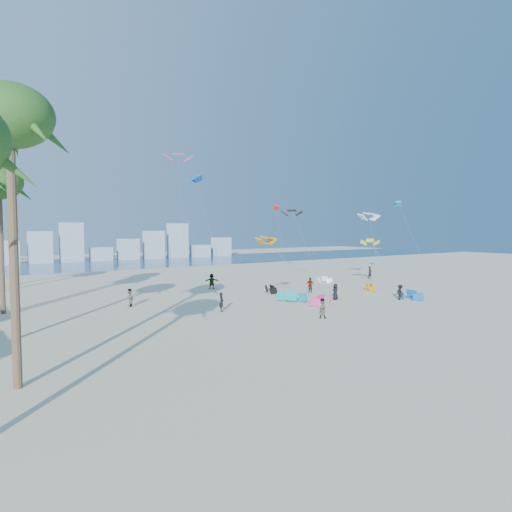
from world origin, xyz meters
TOP-DOWN VIEW (x-y plane):
  - ground at (0.00, 0.00)m, footprint 220.00×220.00m
  - ocean at (0.00, 72.00)m, footprint 220.00×220.00m
  - kitesurfer_near at (-2.69, 13.15)m, footprint 0.64×0.72m
  - kitesurfer_mid at (2.34, 5.91)m, footprint 0.99×0.99m
  - kitesurfers_far at (7.84, 19.09)m, footprint 36.99×19.55m
  - grounded_kites at (11.19, 13.80)m, footprint 16.29×18.81m
  - flying_kites at (11.26, 24.91)m, footprint 30.17×26.89m
  - distant_skyline at (-1.19, 82.00)m, footprint 85.00×3.00m

SIDE VIEW (x-z plane):
  - ground at x=0.00m, z-range 0.00..0.00m
  - ocean at x=0.00m, z-range 0.01..0.01m
  - grounded_kites at x=11.19m, z-range -0.05..0.94m
  - kitesurfer_mid at x=2.34m, z-range 0.00..1.62m
  - kitesurfer_near at x=-2.69m, z-range 0.00..1.66m
  - kitesurfers_far at x=7.84m, z-range -0.06..1.77m
  - distant_skyline at x=-1.19m, z-range -1.11..7.29m
  - flying_kites at x=11.26m, z-range 2.96..20.34m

